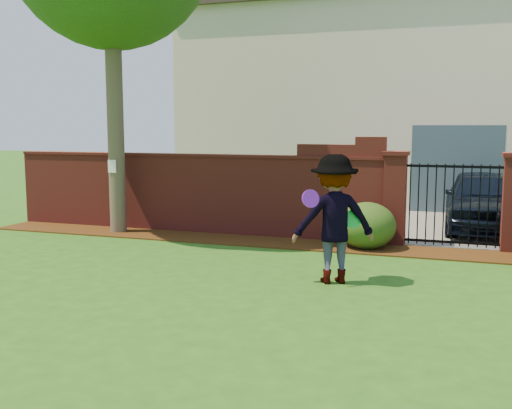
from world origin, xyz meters
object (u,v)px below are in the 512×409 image
(frisbee_purple, at_px, (311,199))
(frisbee_green, at_px, (353,219))
(man, at_px, (334,219))
(car, at_px, (483,201))

(frisbee_purple, distance_m, frisbee_green, 0.79)
(man, xyz_separation_m, frisbee_purple, (-0.28, -0.34, 0.34))
(man, bearing_deg, frisbee_green, 176.63)
(frisbee_purple, bearing_deg, frisbee_green, 39.12)
(car, height_order, man, man)
(frisbee_purple, bearing_deg, man, 50.48)
(car, relative_size, man, 2.08)
(man, relative_size, frisbee_purple, 7.20)
(car, bearing_deg, man, -113.32)
(car, relative_size, frisbee_green, 14.29)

